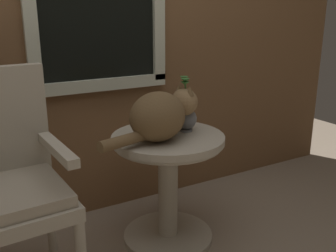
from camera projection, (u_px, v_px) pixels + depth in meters
name	position (u px, v px, depth m)	size (l,w,h in m)	color
wicker_side_table	(168.00, 171.00, 2.05)	(0.58, 0.58, 0.60)	#B2A893
cat	(160.00, 115.00, 1.89)	(0.59, 0.31, 0.25)	brown
pewter_vase_with_ivy	(186.00, 114.00, 2.03)	(0.11, 0.11, 0.29)	slate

